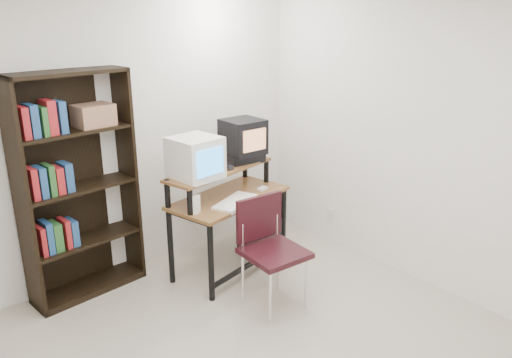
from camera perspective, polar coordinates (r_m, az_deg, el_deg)
back_wall at (r=4.59m, az=-16.23°, el=4.69°), size 4.00×0.01×2.60m
right_wall at (r=4.44m, az=20.34°, el=3.82°), size 0.01×4.00×2.60m
computer_desk at (r=4.62m, az=-3.23°, el=-2.54°), size 1.23×0.80×0.98m
crt_monitor at (r=4.32m, az=-6.95°, el=2.42°), size 0.42×0.43×0.36m
vcr at (r=4.79m, az=-1.50°, el=2.42°), size 0.37×0.28×0.08m
crt_tv at (r=4.75m, az=-1.49°, el=4.85°), size 0.35×0.36×0.33m
cd_spindle at (r=4.54m, az=-3.28°, el=1.29°), size 0.15×0.15×0.05m
keyboard at (r=4.43m, az=-2.38°, el=-2.69°), size 0.51×0.37×0.03m
mousepad at (r=4.75m, az=0.54°, el=-1.37°), size 0.28×0.26×0.01m
mouse at (r=4.74m, az=0.78°, el=-1.15°), size 0.11×0.08×0.03m
desk_speaker at (r=4.21m, az=-7.08°, el=-2.99°), size 0.10×0.10×0.17m
pc_tower at (r=5.07m, az=0.34°, el=-6.32°), size 0.23×0.46×0.42m
school_chair at (r=4.09m, az=1.46°, el=-7.06°), size 0.49×0.49×0.92m
bookshelf at (r=4.40m, az=-19.87°, el=-0.64°), size 0.98×0.41×1.91m
wall_outlet at (r=5.37m, az=8.50°, el=-3.99°), size 0.02×0.08×0.12m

